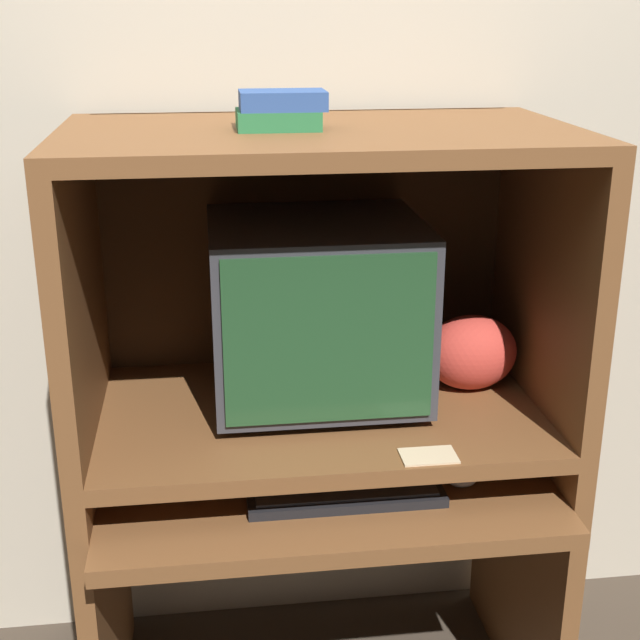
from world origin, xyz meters
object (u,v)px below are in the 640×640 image
book_stack (280,111)px  snack_bag (471,352)px  keyboard (345,491)px  crt_monitor (317,309)px  mouse (462,480)px

book_stack → snack_bag: bearing=9.4°
keyboard → snack_bag: size_ratio=1.91×
keyboard → snack_bag: 0.45m
crt_monitor → book_stack: 0.45m
mouse → book_stack: book_stack is taller
keyboard → snack_bag: snack_bag is taller
keyboard → mouse: bearing=1.9°
crt_monitor → book_stack: size_ratio=2.64×
crt_monitor → snack_bag: crt_monitor is taller
mouse → book_stack: bearing=155.8°
snack_bag → mouse: bearing=-108.2°
keyboard → book_stack: bearing=122.2°
crt_monitor → book_stack: bearing=-141.3°
mouse → snack_bag: (0.08, 0.23, 0.19)m
snack_bag → book_stack: (-0.44, -0.07, 0.56)m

